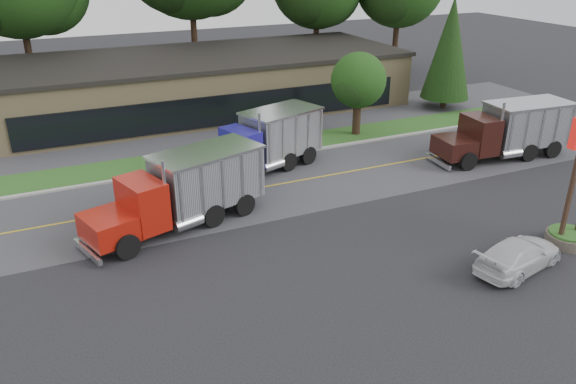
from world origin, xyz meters
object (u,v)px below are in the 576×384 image
at_px(bilo_sign, 576,203).
at_px(dump_truck_maroon, 510,129).
at_px(dump_truck_red, 186,188).
at_px(rally_car, 519,255).
at_px(dump_truck_blue, 268,139).

height_order(bilo_sign, dump_truck_maroon, bilo_sign).
bearing_deg(bilo_sign, dump_truck_maroon, 59.13).
height_order(dump_truck_red, rally_car, dump_truck_red).
bearing_deg(dump_truck_red, bilo_sign, 131.29).
bearing_deg(dump_truck_red, dump_truck_maroon, 164.40).
bearing_deg(dump_truck_blue, dump_truck_red, 20.48).
bearing_deg(dump_truck_blue, rally_car, 90.55).
height_order(dump_truck_red, dump_truck_maroon, same).
bearing_deg(bilo_sign, dump_truck_blue, 121.51).
relative_size(dump_truck_maroon, rally_car, 2.03).
height_order(bilo_sign, rally_car, bilo_sign).
xyz_separation_m(bilo_sign, dump_truck_red, (-14.85, 9.07, -0.21)).
height_order(dump_truck_maroon, rally_car, dump_truck_maroon).
distance_m(dump_truck_red, dump_truck_blue, 7.98).
bearing_deg(bilo_sign, dump_truck_red, 148.56).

